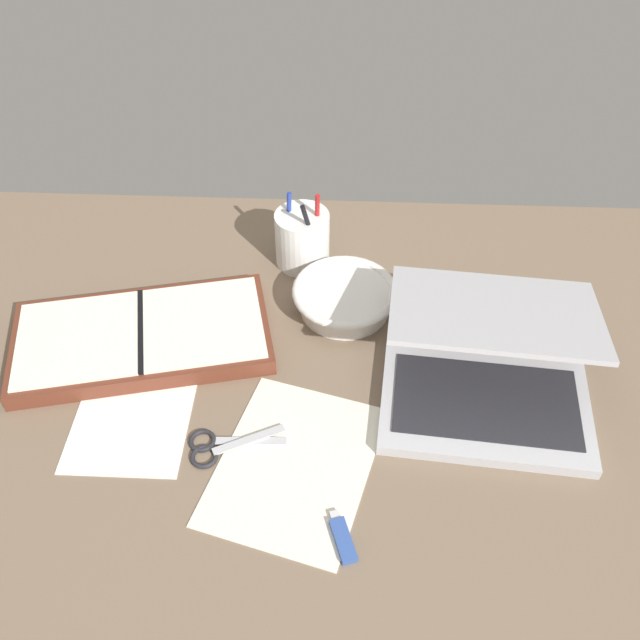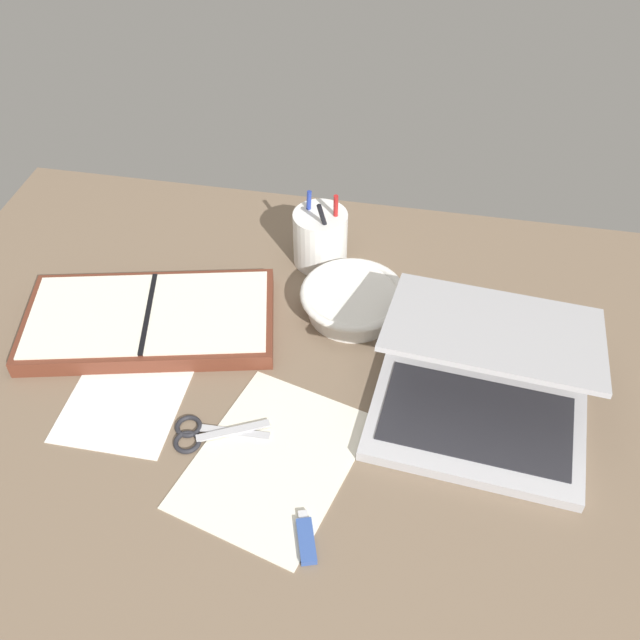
{
  "view_description": "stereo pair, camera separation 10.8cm",
  "coord_description": "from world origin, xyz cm",
  "px_view_note": "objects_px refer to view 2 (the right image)",
  "views": [
    {
      "loc": [
        1.94,
        -67.6,
        84.69
      ],
      "look_at": [
        -1.5,
        8.93,
        9.0
      ],
      "focal_mm": 40.0,
      "sensor_mm": 36.0,
      "label": 1
    },
    {
      "loc": [
        12.63,
        -66.37,
        84.69
      ],
      "look_at": [
        -1.5,
        8.93,
        9.0
      ],
      "focal_mm": 40.0,
      "sensor_mm": 36.0,
      "label": 2
    }
  ],
  "objects_px": {
    "laptop": "(482,390)",
    "planner": "(150,320)",
    "bowl": "(353,300)",
    "pen_cup": "(320,238)",
    "scissors": "(200,433)"
  },
  "relations": [
    {
      "from": "pen_cup",
      "to": "planner",
      "type": "height_order",
      "value": "pen_cup"
    },
    {
      "from": "laptop",
      "to": "scissors",
      "type": "bearing_deg",
      "value": -158.19
    },
    {
      "from": "laptop",
      "to": "planner",
      "type": "xyz_separation_m",
      "value": [
        -0.53,
        0.08,
        -0.03
      ]
    },
    {
      "from": "bowl",
      "to": "pen_cup",
      "type": "distance_m",
      "value": 0.15
    },
    {
      "from": "pen_cup",
      "to": "scissors",
      "type": "relative_size",
      "value": 1.05
    },
    {
      "from": "scissors",
      "to": "bowl",
      "type": "bearing_deg",
      "value": 44.92
    },
    {
      "from": "pen_cup",
      "to": "planner",
      "type": "xyz_separation_m",
      "value": [
        -0.24,
        -0.22,
        -0.04
      ]
    },
    {
      "from": "bowl",
      "to": "pen_cup",
      "type": "height_order",
      "value": "pen_cup"
    },
    {
      "from": "laptop",
      "to": "planner",
      "type": "height_order",
      "value": "laptop"
    },
    {
      "from": "planner",
      "to": "scissors",
      "type": "relative_size",
      "value": 3.15
    },
    {
      "from": "laptop",
      "to": "scissors",
      "type": "distance_m",
      "value": 0.41
    },
    {
      "from": "bowl",
      "to": "scissors",
      "type": "distance_m",
      "value": 0.34
    },
    {
      "from": "bowl",
      "to": "laptop",
      "type": "bearing_deg",
      "value": -39.47
    },
    {
      "from": "laptop",
      "to": "scissors",
      "type": "xyz_separation_m",
      "value": [
        -0.39,
        -0.12,
        -0.04
      ]
    },
    {
      "from": "bowl",
      "to": "pen_cup",
      "type": "relative_size",
      "value": 1.21
    }
  ]
}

